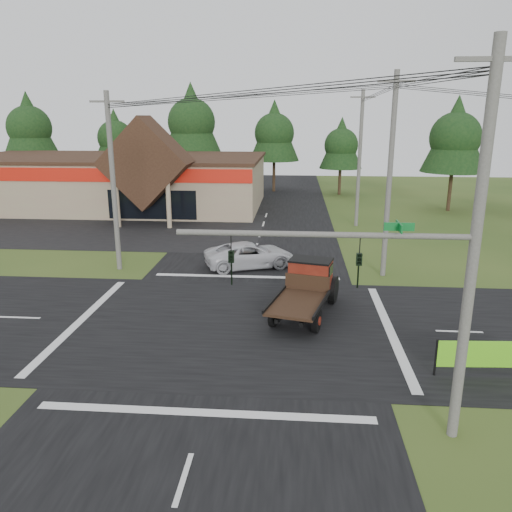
# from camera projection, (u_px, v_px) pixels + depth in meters

# --- Properties ---
(ground) EXTENTS (120.00, 120.00, 0.00)m
(ground) POSITION_uv_depth(u_px,v_px,m) (232.00, 325.00, 22.51)
(ground) COLOR #304A1A
(ground) RESTS_ON ground
(road_ns) EXTENTS (12.00, 120.00, 0.02)m
(road_ns) POSITION_uv_depth(u_px,v_px,m) (232.00, 325.00, 22.51)
(road_ns) COLOR black
(road_ns) RESTS_ON ground
(road_ew) EXTENTS (120.00, 12.00, 0.02)m
(road_ew) POSITION_uv_depth(u_px,v_px,m) (232.00, 325.00, 22.51)
(road_ew) COLOR black
(road_ew) RESTS_ON ground
(parking_apron) EXTENTS (28.00, 14.00, 0.02)m
(parking_apron) POSITION_uv_depth(u_px,v_px,m) (95.00, 229.00, 41.82)
(parking_apron) COLOR black
(parking_apron) RESTS_ON ground
(cvs_building) EXTENTS (30.40, 18.20, 9.19)m
(cvs_building) POSITION_uv_depth(u_px,v_px,m) (116.00, 180.00, 51.35)
(cvs_building) COLOR tan
(cvs_building) RESTS_ON ground
(traffic_signal_mast) EXTENTS (8.12, 0.24, 7.00)m
(traffic_signal_mast) POSITION_uv_depth(u_px,v_px,m) (406.00, 292.00, 13.68)
(traffic_signal_mast) COLOR #595651
(traffic_signal_mast) RESTS_ON ground
(utility_pole_nr) EXTENTS (2.00, 0.30, 11.00)m
(utility_pole_nr) POSITION_uv_depth(u_px,v_px,m) (474.00, 251.00, 13.22)
(utility_pole_nr) COLOR #595651
(utility_pole_nr) RESTS_ON ground
(utility_pole_nw) EXTENTS (2.00, 0.30, 10.50)m
(utility_pole_nw) POSITION_uv_depth(u_px,v_px,m) (113.00, 182.00, 29.35)
(utility_pole_nw) COLOR #595651
(utility_pole_nw) RESTS_ON ground
(utility_pole_ne) EXTENTS (2.00, 0.30, 11.50)m
(utility_pole_ne) POSITION_uv_depth(u_px,v_px,m) (390.00, 175.00, 28.00)
(utility_pole_ne) COLOR #595651
(utility_pole_ne) RESTS_ON ground
(utility_pole_n) EXTENTS (2.00, 0.30, 11.20)m
(utility_pole_n) POSITION_uv_depth(u_px,v_px,m) (360.00, 158.00, 41.48)
(utility_pole_n) COLOR #595651
(utility_pole_n) RESTS_ON ground
(tree_row_a) EXTENTS (6.72, 6.72, 12.12)m
(tree_row_a) POSITION_uv_depth(u_px,v_px,m) (29.00, 125.00, 61.04)
(tree_row_a) COLOR #332316
(tree_row_a) RESTS_ON ground
(tree_row_b) EXTENTS (5.60, 5.60, 10.10)m
(tree_row_b) POSITION_uv_depth(u_px,v_px,m) (115.00, 136.00, 62.56)
(tree_row_b) COLOR #332316
(tree_row_b) RESTS_ON ground
(tree_row_c) EXTENTS (7.28, 7.28, 13.13)m
(tree_row_c) POSITION_uv_depth(u_px,v_px,m) (192.00, 120.00, 60.29)
(tree_row_c) COLOR #332316
(tree_row_c) RESTS_ON ground
(tree_row_d) EXTENTS (6.16, 6.16, 11.11)m
(tree_row_d) POSITION_uv_depth(u_px,v_px,m) (274.00, 131.00, 60.85)
(tree_row_d) COLOR #332316
(tree_row_d) RESTS_ON ground
(tree_row_e) EXTENTS (5.04, 5.04, 9.09)m
(tree_row_e) POSITION_uv_depth(u_px,v_px,m) (341.00, 144.00, 58.68)
(tree_row_e) COLOR #332316
(tree_row_e) RESTS_ON ground
(tree_side_ne) EXTENTS (6.16, 6.16, 11.11)m
(tree_side_ne) POSITION_uv_depth(u_px,v_px,m) (456.00, 135.00, 47.96)
(tree_side_ne) COLOR #332316
(tree_side_ne) RESTS_ON ground
(antique_flatbed_truck) EXTENTS (3.67, 6.30, 2.48)m
(antique_flatbed_truck) POSITION_uv_depth(u_px,v_px,m) (305.00, 290.00, 23.31)
(antique_flatbed_truck) COLOR #5A150C
(antique_flatbed_truck) RESTS_ON ground
(roadside_banner) EXTENTS (4.17, 0.36, 1.42)m
(roadside_banner) POSITION_uv_depth(u_px,v_px,m) (493.00, 358.00, 17.88)
(roadside_banner) COLOR #62C71A
(roadside_banner) RESTS_ON ground
(white_pickup) EXTENTS (6.12, 4.38, 1.55)m
(white_pickup) POSITION_uv_depth(u_px,v_px,m) (250.00, 255.00, 31.03)
(white_pickup) COLOR silver
(white_pickup) RESTS_ON ground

